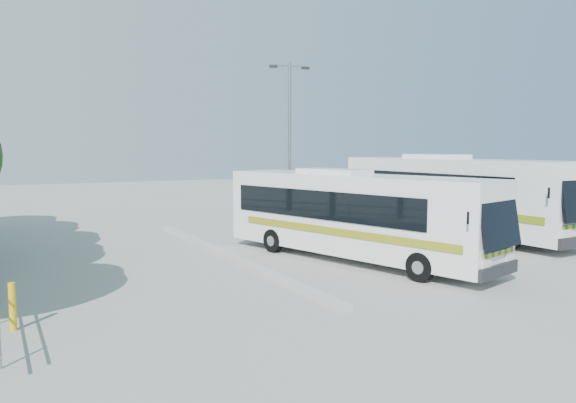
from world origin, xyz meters
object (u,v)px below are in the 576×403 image
bollard (13,307)px  coach_adjacent (452,193)px  coach_main (353,214)px  lamppost (290,139)px

bollard → coach_adjacent: bearing=17.1°
bollard → coach_main: bearing=14.8°
coach_adjacent → bollard: bearing=-166.0°
coach_main → bollard: (-11.18, -2.95, -1.16)m
lamppost → coach_adjacent: bearing=-27.3°
lamppost → bollard: bearing=-132.0°
lamppost → bollard: 16.64m
coach_adjacent → lamppost: bearing=140.9°
coach_main → lamppost: size_ratio=1.40×
coach_main → coach_adjacent: coach_adjacent is taller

